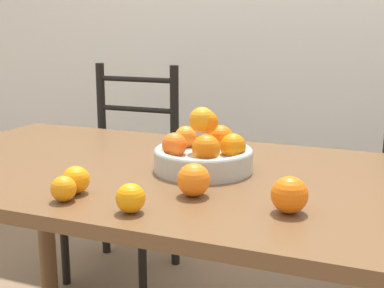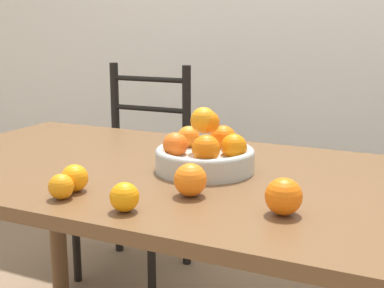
{
  "view_description": "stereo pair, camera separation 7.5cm",
  "coord_description": "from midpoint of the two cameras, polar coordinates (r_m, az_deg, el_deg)",
  "views": [
    {
      "loc": [
        0.61,
        -1.33,
        1.15
      ],
      "look_at": [
        0.08,
        -0.05,
        0.83
      ],
      "focal_mm": 50.0,
      "sensor_mm": 36.0,
      "label": 1
    },
    {
      "loc": [
        0.68,
        -1.3,
        1.15
      ],
      "look_at": [
        0.08,
        -0.05,
        0.83
      ],
      "focal_mm": 50.0,
      "sensor_mm": 36.0,
      "label": 2
    }
  ],
  "objects": [
    {
      "name": "dining_table",
      "position": [
        1.55,
        -0.45,
        -6.18
      ],
      "size": [
        1.66,
        0.89,
        0.73
      ],
      "color": "brown",
      "rests_on": "ground_plane"
    },
    {
      "name": "orange_loose_1",
      "position": [
        1.19,
        11.54,
        -5.52
      ],
      "size": [
        0.08,
        0.08,
        0.08
      ],
      "color": "orange",
      "rests_on": "dining_table"
    },
    {
      "name": "orange_loose_4",
      "position": [
        1.29,
        1.49,
        -3.85
      ],
      "size": [
        0.08,
        0.08,
        0.08
      ],
      "color": "orange",
      "rests_on": "dining_table"
    },
    {
      "name": "fruit_bowl",
      "position": [
        1.5,
        2.88,
        -0.82
      ],
      "size": [
        0.28,
        0.28,
        0.18
      ],
      "color": "#B2B7B2",
      "rests_on": "dining_table"
    },
    {
      "name": "orange_loose_0",
      "position": [
        1.3,
        -12.19,
        -4.48
      ],
      "size": [
        0.06,
        0.06,
        0.06
      ],
      "color": "orange",
      "rests_on": "dining_table"
    },
    {
      "name": "chair_left",
      "position": [
        2.46,
        -5.07,
        -3.2
      ],
      "size": [
        0.43,
        0.41,
        0.96
      ],
      "rotation": [
        0.0,
        0.0,
        0.03
      ],
      "color": "black",
      "rests_on": "ground_plane"
    },
    {
      "name": "orange_loose_2",
      "position": [
        1.35,
        -10.87,
        -3.6
      ],
      "size": [
        0.07,
        0.07,
        0.07
      ],
      "color": "orange",
      "rests_on": "dining_table"
    },
    {
      "name": "orange_loose_3",
      "position": [
        1.19,
        -5.43,
        -5.67
      ],
      "size": [
        0.07,
        0.07,
        0.07
      ],
      "color": "orange",
      "rests_on": "dining_table"
    }
  ]
}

